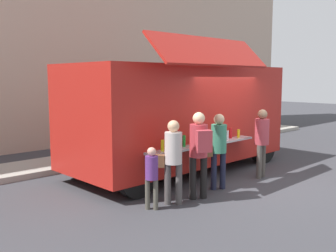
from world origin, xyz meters
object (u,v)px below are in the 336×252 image
at_px(customer_extra_browsing, 262,137).
at_px(trash_bin, 215,130).
at_px(customer_rear_waiting, 173,155).
at_px(child_near_queue, 151,173).
at_px(food_truck_main, 180,114).
at_px(customer_mid_with_backpack, 199,147).
at_px(customer_front_ordering, 218,145).

bearing_deg(customer_extra_browsing, trash_bin, -48.58).
height_order(customer_rear_waiting, child_near_queue, customer_rear_waiting).
bearing_deg(food_truck_main, customer_rear_waiting, -138.79).
bearing_deg(customer_rear_waiting, customer_mid_with_backpack, -58.64).
distance_m(trash_bin, customer_rear_waiting, 7.73).
distance_m(food_truck_main, customer_mid_with_backpack, 2.61).
xyz_separation_m(customer_front_ordering, child_near_queue, (-1.95, -0.01, -0.29)).
xyz_separation_m(trash_bin, customer_front_ordering, (-4.97, -4.18, 0.55)).
bearing_deg(customer_rear_waiting, customer_front_ordering, -43.21).
relative_size(food_truck_main, customer_mid_with_backpack, 3.48).
relative_size(food_truck_main, customer_extra_browsing, 3.65).
relative_size(food_truck_main, customer_front_ordering, 3.68).
xyz_separation_m(customer_mid_with_backpack, customer_rear_waiting, (-0.61, 0.14, -0.11)).
relative_size(customer_mid_with_backpack, customer_extra_browsing, 1.05).
distance_m(trash_bin, child_near_queue, 8.10).
height_order(customer_front_ordering, customer_extra_browsing, customer_extra_browsing).
bearing_deg(customer_mid_with_backpack, customer_rear_waiting, 104.79).
bearing_deg(customer_front_ordering, trash_bin, -26.07).
distance_m(food_truck_main, trash_bin, 4.99).
bearing_deg(customer_mid_with_backpack, child_near_queue, 107.53).
bearing_deg(trash_bin, customer_rear_waiting, -146.54).
xyz_separation_m(trash_bin, child_near_queue, (-6.92, -4.19, 0.26)).
xyz_separation_m(customer_mid_with_backpack, child_near_queue, (-1.10, 0.20, -0.38)).
relative_size(customer_mid_with_backpack, customer_rear_waiting, 1.08).
height_order(customer_rear_waiting, customer_extra_browsing, customer_extra_browsing).
distance_m(customer_mid_with_backpack, customer_rear_waiting, 0.64).
height_order(customer_front_ordering, child_near_queue, customer_front_ordering).
bearing_deg(customer_mid_with_backpack, customer_front_ordering, -48.74).
distance_m(customer_front_ordering, child_near_queue, 1.97).
distance_m(trash_bin, customer_extra_browsing, 5.50).
xyz_separation_m(customer_rear_waiting, child_near_queue, (-0.49, 0.06, -0.27)).
bearing_deg(food_truck_main, child_near_queue, -145.40).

